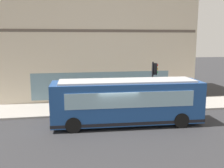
{
  "coord_description": "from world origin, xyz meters",
  "views": [
    {
      "loc": [
        -16.25,
        3.03,
        5.77
      ],
      "look_at": [
        2.89,
        -0.24,
        2.36
      ],
      "focal_mm": 41.4,
      "sensor_mm": 36.0,
      "label": 1
    }
  ],
  "objects_px": {
    "pedestrian_by_light_pole": "(193,97)",
    "pedestrian_near_building_entrance": "(77,94)",
    "traffic_light_near_corner": "(154,77)",
    "city_bus_nearside": "(127,102)",
    "fire_hydrant": "(140,97)"
  },
  "relations": [
    {
      "from": "pedestrian_by_light_pole",
      "to": "pedestrian_near_building_entrance",
      "type": "xyz_separation_m",
      "value": [
        2.39,
        9.53,
        0.08
      ]
    },
    {
      "from": "traffic_light_near_corner",
      "to": "city_bus_nearside",
      "type": "bearing_deg",
      "value": 133.74
    },
    {
      "from": "city_bus_nearside",
      "to": "fire_hydrant",
      "type": "distance_m",
      "value": 6.3
    },
    {
      "from": "traffic_light_near_corner",
      "to": "fire_hydrant",
      "type": "relative_size",
      "value": 5.21
    },
    {
      "from": "city_bus_nearside",
      "to": "fire_hydrant",
      "type": "bearing_deg",
      "value": -24.42
    },
    {
      "from": "city_bus_nearside",
      "to": "fire_hydrant",
      "type": "height_order",
      "value": "city_bus_nearside"
    },
    {
      "from": "traffic_light_near_corner",
      "to": "pedestrian_near_building_entrance",
      "type": "relative_size",
      "value": 2.27
    },
    {
      "from": "city_bus_nearside",
      "to": "traffic_light_near_corner",
      "type": "xyz_separation_m",
      "value": [
        2.67,
        -2.8,
        1.28
      ]
    },
    {
      "from": "pedestrian_near_building_entrance",
      "to": "traffic_light_near_corner",
      "type": "bearing_deg",
      "value": -113.75
    },
    {
      "from": "city_bus_nearside",
      "to": "pedestrian_by_light_pole",
      "type": "height_order",
      "value": "city_bus_nearside"
    },
    {
      "from": "city_bus_nearside",
      "to": "pedestrian_near_building_entrance",
      "type": "relative_size",
      "value": 5.96
    },
    {
      "from": "city_bus_nearside",
      "to": "pedestrian_near_building_entrance",
      "type": "distance_m",
      "value": 6.2
    },
    {
      "from": "fire_hydrant",
      "to": "city_bus_nearside",
      "type": "bearing_deg",
      "value": 155.58
    },
    {
      "from": "pedestrian_by_light_pole",
      "to": "city_bus_nearside",
      "type": "bearing_deg",
      "value": 114.67
    },
    {
      "from": "pedestrian_near_building_entrance",
      "to": "pedestrian_by_light_pole",
      "type": "bearing_deg",
      "value": -104.09
    }
  ]
}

